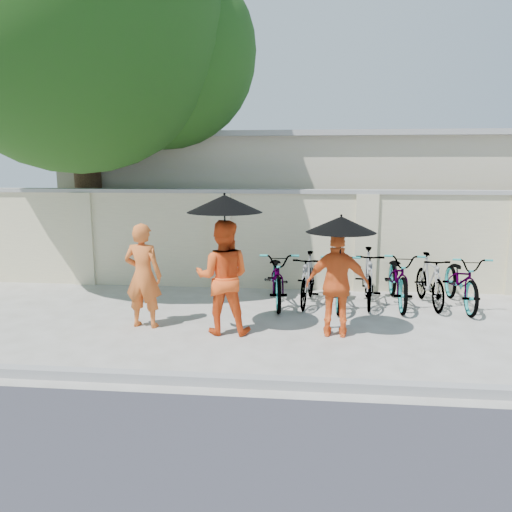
# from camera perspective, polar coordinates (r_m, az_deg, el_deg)

# --- Properties ---
(ground) EXTENTS (80.00, 80.00, 0.00)m
(ground) POSITION_cam_1_polar(r_m,az_deg,el_deg) (7.66, -0.42, -9.27)
(ground) COLOR #B7B5AE
(kerb) EXTENTS (40.00, 0.16, 0.12)m
(kerb) POSITION_cam_1_polar(r_m,az_deg,el_deg) (6.07, -2.19, -14.08)
(kerb) COLOR gray
(kerb) RESTS_ON ground
(compound_wall) EXTENTS (20.00, 0.30, 2.00)m
(compound_wall) POSITION_cam_1_polar(r_m,az_deg,el_deg) (10.49, 6.90, 1.65)
(compound_wall) COLOR beige
(compound_wall) RESTS_ON ground
(building_behind) EXTENTS (14.00, 6.00, 3.20)m
(building_behind) POSITION_cam_1_polar(r_m,az_deg,el_deg) (14.26, 10.72, 6.24)
(building_behind) COLOR #B3A998
(building_behind) RESTS_ON ground
(shade_tree) EXTENTS (6.70, 6.20, 8.20)m
(shade_tree) POSITION_cam_1_polar(r_m,az_deg,el_deg) (11.36, -18.93, 22.67)
(shade_tree) COLOR brown
(shade_tree) RESTS_ON ground
(monk_left) EXTENTS (0.65, 0.46, 1.68)m
(monk_left) POSITION_cam_1_polar(r_m,az_deg,el_deg) (8.13, -12.77, -2.20)
(monk_left) COLOR orange
(monk_left) RESTS_ON ground
(monk_center) EXTENTS (0.87, 0.68, 1.76)m
(monk_center) POSITION_cam_1_polar(r_m,az_deg,el_deg) (7.65, -3.79, -2.43)
(monk_center) COLOR #F8541A
(monk_center) RESTS_ON ground
(parasol_center) EXTENTS (1.13, 1.13, 1.14)m
(parasol_center) POSITION_cam_1_polar(r_m,az_deg,el_deg) (7.40, -3.61, 6.00)
(parasol_center) COLOR black
(parasol_center) RESTS_ON ground
(monk_right) EXTENTS (0.96, 0.45, 1.60)m
(monk_right) POSITION_cam_1_polar(r_m,az_deg,el_deg) (7.60, 9.30, -3.25)
(monk_right) COLOR orange
(monk_right) RESTS_ON ground
(parasol_right) EXTENTS (1.03, 1.03, 0.93)m
(parasol_right) POSITION_cam_1_polar(r_m,az_deg,el_deg) (7.36, 9.70, 3.59)
(parasol_right) COLOR black
(parasol_right) RESTS_ON ground
(bike_0) EXTENTS (0.90, 2.04, 1.04)m
(bike_0) POSITION_cam_1_polar(r_m,az_deg,el_deg) (9.33, 2.48, -2.37)
(bike_0) COLOR slate
(bike_0) RESTS_ON ground
(bike_1) EXTENTS (0.67, 1.66, 0.97)m
(bike_1) POSITION_cam_1_polar(r_m,az_deg,el_deg) (9.33, 5.92, -2.64)
(bike_1) COLOR slate
(bike_1) RESTS_ON ground
(bike_2) EXTENTS (0.70, 1.96, 1.03)m
(bike_2) POSITION_cam_1_polar(r_m,az_deg,el_deg) (9.34, 9.36, -2.52)
(bike_2) COLOR slate
(bike_2) RESTS_ON ground
(bike_3) EXTENTS (0.62, 1.78, 1.05)m
(bike_3) POSITION_cam_1_polar(r_m,az_deg,el_deg) (9.49, 12.71, -2.37)
(bike_3) COLOR slate
(bike_3) RESTS_ON ground
(bike_4) EXTENTS (0.74, 2.00, 1.04)m
(bike_4) POSITION_cam_1_polar(r_m,az_deg,el_deg) (9.62, 15.99, -2.38)
(bike_4) COLOR slate
(bike_4) RESTS_ON ground
(bike_5) EXTENTS (0.57, 1.63, 0.96)m
(bike_5) POSITION_cam_1_polar(r_m,az_deg,el_deg) (9.73, 19.25, -2.65)
(bike_5) COLOR slate
(bike_5) RESTS_ON ground
(bike_6) EXTENTS (0.67, 1.90, 1.00)m
(bike_6) POSITION_cam_1_polar(r_m,az_deg,el_deg) (9.85, 22.44, -2.59)
(bike_6) COLOR slate
(bike_6) RESTS_ON ground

